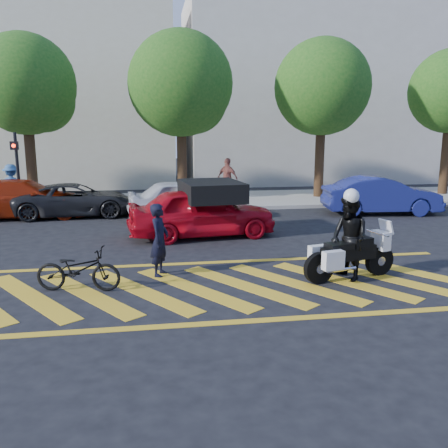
{
  "coord_description": "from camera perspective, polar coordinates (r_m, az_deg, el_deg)",
  "views": [
    {
      "loc": [
        -1.45,
        -9.58,
        3.33
      ],
      "look_at": [
        0.3,
        1.6,
        1.05
      ],
      "focal_mm": 38.0,
      "sensor_mm": 36.0,
      "label": 1
    }
  ],
  "objects": [
    {
      "name": "police_motorcycle",
      "position": [
        10.95,
        14.81,
        -3.64
      ],
      "size": [
        2.31,
        1.0,
        1.03
      ],
      "rotation": [
        0.0,
        0.0,
        0.24
      ],
      "color": "black",
      "rests_on": "ground"
    },
    {
      "name": "red_convertible",
      "position": [
        14.79,
        -2.7,
        1.44
      ],
      "size": [
        4.75,
        2.37,
        1.55
      ],
      "primitive_type": "imported",
      "rotation": [
        0.0,
        0.0,
        1.69
      ],
      "color": "#B40815",
      "rests_on": "ground"
    },
    {
      "name": "parked_right",
      "position": [
        19.75,
        18.38,
        3.28
      ],
      "size": [
        4.65,
        2.07,
        1.48
      ],
      "primitive_type": "imported",
      "rotation": [
        0.0,
        0.0,
        1.46
      ],
      "color": "navy",
      "rests_on": "ground"
    },
    {
      "name": "building_right",
      "position": [
        32.39,
        10.31,
        15.07
      ],
      "size": [
        16.0,
        8.0,
        11.0
      ],
      "primitive_type": "cube",
      "color": "beige",
      "rests_on": "ground"
    },
    {
      "name": "pedestrian_right",
      "position": [
        22.03,
        0.44,
        5.54
      ],
      "size": [
        1.09,
        1.09,
        1.86
      ],
      "primitive_type": "imported",
      "rotation": [
        0.0,
        0.0,
        2.36
      ],
      "color": "#975044",
      "rests_on": "sidewalk"
    },
    {
      "name": "parked_mid_right",
      "position": [
        17.71,
        -4.43,
        2.99
      ],
      "size": [
        4.58,
        2.27,
        1.5
      ],
      "primitive_type": "imported",
      "rotation": [
        0.0,
        0.0,
        1.69
      ],
      "color": "silver",
      "rests_on": "ground"
    },
    {
      "name": "bicycle",
      "position": [
        10.34,
        -17.13,
        -5.23
      ],
      "size": [
        1.84,
        0.93,
        0.92
      ],
      "primitive_type": "imported",
      "rotation": [
        0.0,
        0.0,
        1.39
      ],
      "color": "black",
      "rests_on": "ground"
    },
    {
      "name": "officer_bike",
      "position": [
        10.92,
        -7.76,
        -1.91
      ],
      "size": [
        0.58,
        0.71,
        1.68
      ],
      "primitive_type": "imported",
      "rotation": [
        0.0,
        0.0,
        1.24
      ],
      "color": "black",
      "rests_on": "ground"
    },
    {
      "name": "tree_left",
      "position": [
        22.26,
        -22.43,
        14.86
      ],
      "size": [
        4.2,
        4.2,
        7.26
      ],
      "color": "black",
      "rests_on": "ground"
    },
    {
      "name": "sidewalk",
      "position": [
        21.87,
        -5.0,
        2.8
      ],
      "size": [
        60.0,
        5.0,
        0.15
      ],
      "primitive_type": "cube",
      "color": "#9E998E",
      "rests_on": "ground"
    },
    {
      "name": "ground",
      "position": [
        10.25,
        -0.26,
        -7.58
      ],
      "size": [
        90.0,
        90.0,
        0.0
      ],
      "primitive_type": "plane",
      "color": "black",
      "rests_on": "ground"
    },
    {
      "name": "crosswalk",
      "position": [
        10.24,
        -0.48,
        -7.57
      ],
      "size": [
        12.33,
        4.0,
        0.01
      ],
      "color": "gold",
      "rests_on": "ground"
    },
    {
      "name": "parked_left",
      "position": [
        19.54,
        -22.9,
        2.83
      ],
      "size": [
        5.02,
        2.13,
        1.44
      ],
      "primitive_type": "imported",
      "rotation": [
        0.0,
        0.0,
        1.59
      ],
      "color": "maroon",
      "rests_on": "ground"
    },
    {
      "name": "tree_right",
      "position": [
        23.17,
        11.98,
        15.41
      ],
      "size": [
        4.4,
        4.4,
        7.41
      ],
      "color": "black",
      "rests_on": "ground"
    },
    {
      "name": "tree_center",
      "position": [
        21.77,
        -4.9,
        16.01
      ],
      "size": [
        4.6,
        4.6,
        7.56
      ],
      "color": "black",
      "rests_on": "ground"
    },
    {
      "name": "officer_moto",
      "position": [
        10.86,
        14.82,
        -1.66
      ],
      "size": [
        0.91,
        1.06,
        1.9
      ],
      "primitive_type": "imported",
      "rotation": [
        0.0,
        0.0,
        -1.34
      ],
      "color": "black",
      "rests_on": "ground"
    },
    {
      "name": "signal_pole",
      "position": [
        20.01,
        -23.64,
        6.41
      ],
      "size": [
        0.28,
        0.43,
        3.2
      ],
      "color": "black",
      "rests_on": "ground"
    },
    {
      "name": "parked_mid_left",
      "position": [
        19.19,
        -17.38,
        2.79
      ],
      "size": [
        4.67,
        2.35,
        1.27
      ],
      "primitive_type": "imported",
      "rotation": [
        0.0,
        0.0,
        1.63
      ],
      "color": "black",
      "rests_on": "ground"
    },
    {
      "name": "building_left",
      "position": [
        31.32,
        -21.6,
        13.69
      ],
      "size": [
        16.0,
        8.0,
        10.0
      ],
      "primitive_type": "cube",
      "color": "beige",
      "rests_on": "ground"
    },
    {
      "name": "pedestrian_left",
      "position": [
        21.31,
        -24.15,
        4.21
      ],
      "size": [
        1.17,
        0.71,
        1.76
      ],
      "primitive_type": "imported",
      "rotation": [
        0.0,
        0.0,
        3.09
      ],
      "color": "#3A67A0",
      "rests_on": "sidewalk"
    }
  ]
}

